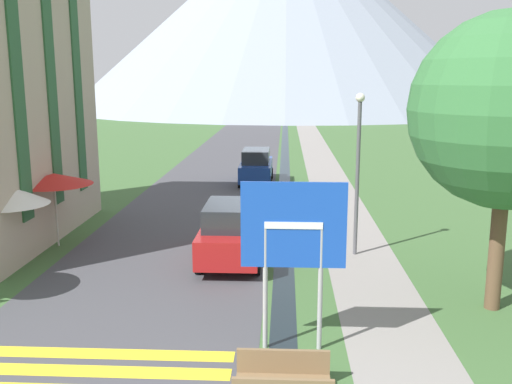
% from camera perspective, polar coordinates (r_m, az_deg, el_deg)
% --- Properties ---
extents(ground_plane, '(160.00, 160.00, 0.00)m').
position_cam_1_polar(ground_plane, '(27.32, 0.36, -0.23)').
color(ground_plane, '#3D6033').
extents(road, '(6.40, 60.00, 0.01)m').
position_cam_1_polar(road, '(37.33, -2.79, 2.91)').
color(road, '#424247').
rests_on(road, ground_plane).
extents(footpath, '(2.20, 60.00, 0.01)m').
position_cam_1_polar(footpath, '(37.22, 6.60, 2.83)').
color(footpath, gray).
rests_on(footpath, ground_plane).
extents(drainage_channel, '(0.60, 60.00, 0.00)m').
position_cam_1_polar(drainage_channel, '(37.14, 2.90, 2.87)').
color(drainage_channel, black).
rests_on(drainage_channel, ground_plane).
extents(crosswalk_marking, '(5.44, 1.84, 0.01)m').
position_cam_1_polar(crosswalk_marking, '(11.84, -16.34, -16.81)').
color(crosswalk_marking, yellow).
rests_on(crosswalk_marking, ground_plane).
extents(mountain_distant, '(76.20, 76.20, 33.34)m').
position_cam_1_polar(mountain_distant, '(104.80, 3.04, 17.51)').
color(mountain_distant, gray).
rests_on(mountain_distant, ground_plane).
extents(road_sign, '(2.10, 0.11, 3.51)m').
position_cam_1_polar(road_sign, '(11.41, 3.76, -4.73)').
color(road_sign, '#9E9EA3').
rests_on(road_sign, ground_plane).
extents(parked_car_near, '(1.86, 4.09, 1.82)m').
position_cam_1_polar(parked_car_near, '(17.34, -2.46, -4.00)').
color(parked_car_near, '#A31919').
rests_on(parked_car_near, ground_plane).
extents(parked_car_far, '(1.70, 4.39, 1.82)m').
position_cam_1_polar(parked_car_far, '(30.05, 0.03, 2.60)').
color(parked_car_far, navy).
rests_on(parked_car_far, ground_plane).
extents(cafe_chair_far_right, '(0.40, 0.40, 0.85)m').
position_cam_1_polar(cafe_chair_far_right, '(19.33, -22.24, -4.45)').
color(cafe_chair_far_right, '#232328').
rests_on(cafe_chair_far_right, ground_plane).
extents(cafe_chair_far_left, '(0.40, 0.40, 0.85)m').
position_cam_1_polar(cafe_chair_far_left, '(19.19, -22.19, -4.56)').
color(cafe_chair_far_left, '#232328').
rests_on(cafe_chair_far_left, ground_plane).
extents(cafe_chair_middle, '(0.40, 0.40, 0.85)m').
position_cam_1_polar(cafe_chair_middle, '(18.09, -23.57, -5.61)').
color(cafe_chair_middle, '#232328').
rests_on(cafe_chair_middle, ground_plane).
extents(cafe_umbrella_middle_white, '(2.22, 2.22, 2.41)m').
position_cam_1_polar(cafe_umbrella_middle_white, '(18.05, -23.38, -0.31)').
color(cafe_umbrella_middle_white, '#B7B2A8').
rests_on(cafe_umbrella_middle_white, ground_plane).
extents(cafe_umbrella_rear_red, '(2.48, 2.48, 2.45)m').
position_cam_1_polar(cafe_umbrella_rear_red, '(19.67, -19.55, 1.23)').
color(cafe_umbrella_rear_red, '#B7B2A8').
rests_on(cafe_umbrella_rear_red, ground_plane).
extents(streetlamp, '(0.28, 0.28, 5.05)m').
position_cam_1_polar(streetlamp, '(17.80, 10.17, 3.12)').
color(streetlamp, '#515156').
rests_on(streetlamp, ground_plane).
extents(tree_by_path, '(4.51, 4.51, 7.02)m').
position_cam_1_polar(tree_by_path, '(14.26, 23.95, 7.39)').
color(tree_by_path, brown).
rests_on(tree_by_path, ground_plane).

